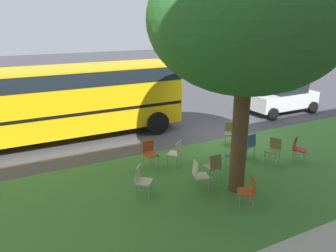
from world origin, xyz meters
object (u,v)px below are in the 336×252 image
at_px(chair_8, 213,165).
at_px(street_tree, 248,21).
at_px(parked_car, 282,97).
at_px(chair_7, 249,189).
at_px(chair_5, 230,131).
at_px(chair_6, 176,152).
at_px(school_bus, 52,97).
at_px(chair_4, 199,174).
at_px(chair_9, 150,151).
at_px(chair_0, 298,147).
at_px(chair_3, 274,148).
at_px(chair_2, 249,144).
at_px(chair_1, 141,179).
at_px(chair_10, 235,154).

bearing_deg(chair_8, street_tree, 111.07).
bearing_deg(parked_car, chair_7, 39.73).
height_order(chair_7, parked_car, parked_car).
bearing_deg(parked_car, chair_5, 25.37).
distance_m(chair_6, parked_car, 8.86).
bearing_deg(school_bus, chair_4, 114.80).
relative_size(street_tree, chair_9, 7.40).
distance_m(chair_5, chair_8, 3.34).
xyz_separation_m(chair_5, chair_6, (2.89, 0.85, 0.00)).
distance_m(chair_0, chair_3, 0.88).
bearing_deg(chair_6, chair_3, 157.38).
distance_m(chair_2, chair_5, 1.42).
bearing_deg(chair_9, chair_2, 164.22).
height_order(chair_3, chair_6, same).
xyz_separation_m(chair_1, chair_7, (-2.22, 1.81, 0.00)).
bearing_deg(chair_7, chair_6, -81.97).
distance_m(street_tree, chair_0, 5.22).
bearing_deg(chair_1, chair_6, -144.63).
xyz_separation_m(parked_car, school_bus, (11.29, -1.15, 0.92)).
relative_size(chair_10, school_bus, 0.08).
distance_m(chair_0, chair_10, 2.34).
bearing_deg(chair_5, chair_2, 79.10).
distance_m(chair_1, parked_car, 11.00).
relative_size(chair_2, chair_8, 1.00).
bearing_deg(chair_9, chair_8, 123.47).
bearing_deg(school_bus, chair_2, 138.58).
xyz_separation_m(chair_0, chair_1, (5.69, -0.29, 0.00)).
height_order(chair_2, chair_10, same).
height_order(chair_0, chair_9, same).
height_order(street_tree, chair_1, street_tree).
xyz_separation_m(chair_0, school_bus, (7.01, -6.07, 1.24)).
bearing_deg(chair_1, chair_0, 177.07).
bearing_deg(chair_0, chair_3, -18.45).
distance_m(chair_0, chair_8, 3.43).
relative_size(chair_0, chair_7, 1.00).
bearing_deg(chair_4, chair_8, -158.34).
distance_m(chair_0, school_bus, 9.35).
bearing_deg(chair_7, street_tree, -110.23).
bearing_deg(chair_10, chair_2, -153.30).
bearing_deg(chair_5, street_tree, 55.11).
bearing_deg(chair_2, school_bus, -41.42).
xyz_separation_m(chair_2, chair_4, (2.84, 1.19, 0.00)).
xyz_separation_m(chair_2, chair_3, (-0.45, 0.74, 0.00)).
xyz_separation_m(street_tree, chair_9, (1.52, -2.62, -4.12)).
xyz_separation_m(street_tree, school_bus, (3.86, -6.71, -2.88)).
xyz_separation_m(street_tree, chair_1, (2.54, -0.93, -4.12)).
bearing_deg(chair_4, school_bus, -65.20).
distance_m(chair_5, chair_7, 4.63).
relative_size(chair_2, chair_7, 1.00).
height_order(chair_0, chair_6, same).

